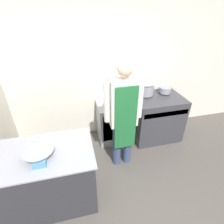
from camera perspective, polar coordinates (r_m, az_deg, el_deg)
name	(u,v)px	position (r m, az deg, el deg)	size (l,w,h in m)	color
ground_plane	(125,216)	(2.76, 4.24, -30.74)	(14.00, 14.00, 0.00)	#4C4742
wall_back	(96,73)	(3.41, -5.12, 12.63)	(8.00, 0.05, 2.70)	silver
prep_counter	(47,178)	(2.67, -20.49, -19.43)	(1.29, 0.79, 0.89)	#2D2D33
stove	(156,117)	(3.74, 14.03, -1.57)	(0.96, 0.75, 0.94)	#38383D
fridge_unit	(113,122)	(3.58, 0.29, -3.18)	(0.61, 0.56, 0.81)	#93999E
person_cook	(124,113)	(2.67, 3.78, -0.47)	(0.60, 0.24, 1.82)	#38476B
mixing_bowl	(39,154)	(2.28, -22.86, -12.42)	(0.37, 0.37, 0.10)	gray
plastic_tub	(40,162)	(2.20, -22.54, -14.71)	(0.14, 0.14, 0.08)	teal
stock_pot	(146,89)	(3.48, 11.15, 7.50)	(0.29, 0.29, 0.25)	gray
sauce_pot	(165,90)	(3.69, 16.88, 6.97)	(0.24, 0.24, 0.12)	gray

